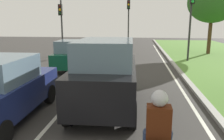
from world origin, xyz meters
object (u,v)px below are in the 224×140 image
Objects in this scene: car_hatchback_far at (72,55)px; traffic_light_overhead_left at (61,19)px; traffic_light_far_median at (128,15)px; tree_roadside_far at (213,2)px; rider_person at (158,122)px; car_suv_ahead at (106,73)px; car_sedan_left_lane at (2,89)px; traffic_light_near_right at (191,12)px.

traffic_light_overhead_left is (-2.56, 5.64, 2.20)m from car_hatchback_far.
tree_roadside_far is at bearing -23.52° from traffic_light_far_median.
car_hatchback_far is 3.23× the size of rider_person.
car_suv_ahead is 1.21× the size of car_hatchback_far.
car_hatchback_far reaches higher than rider_person.
tree_roadside_far is at bearing 10.24° from traffic_light_overhead_left.
rider_person is 16.70m from traffic_light_overhead_left.
traffic_light_near_right is at bearing 54.53° from car_sedan_left_lane.
traffic_light_near_right is (7.48, 10.92, 2.58)m from car_sedan_left_lane.
car_sedan_left_lane is at bearing -78.43° from traffic_light_overhead_left.
tree_roadside_far reaches higher than traffic_light_near_right.
car_sedan_left_lane is 13.48m from traffic_light_near_right.
traffic_light_overhead_left is at bearing 115.43° from rider_person.
traffic_light_far_median is (-1.49, 20.61, 2.37)m from rider_person.
rider_person is 0.18× the size of tree_roadside_far.
tree_roadside_far is at bearing 72.35° from rider_person.
car_hatchback_far is 10.41m from rider_person.
rider_person is at bearing -65.54° from traffic_light_overhead_left.
car_sedan_left_lane is 7.21m from car_hatchback_far.
tree_roadside_far reaches higher than traffic_light_far_median.
car_suv_ahead reaches higher than car_hatchback_far.
traffic_light_overhead_left is at bearing 113.70° from car_suv_ahead.
car_sedan_left_lane is at bearing -91.47° from car_hatchback_far.
car_sedan_left_lane reaches higher than rider_person.
rider_person is 0.22× the size of traffic_light_near_right.
car_suv_ahead reaches higher than car_sedan_left_lane.
traffic_light_far_median is (5.38, 5.50, 0.48)m from traffic_light_overhead_left.
traffic_light_overhead_left reaches higher than car_suv_ahead.
traffic_light_overhead_left is (-5.47, 11.53, 1.91)m from car_suv_ahead.
traffic_light_near_right is at bearing 24.05° from car_hatchback_far.
traffic_light_near_right reaches higher than rider_person.
traffic_light_near_right reaches higher than car_sedan_left_lane.
car_hatchback_far is 0.60× the size of tree_roadside_far.
tree_roadside_far reaches higher than traffic_light_overhead_left.
rider_person is 0.22× the size of traffic_light_far_median.
traffic_light_far_median reaches higher than car_suv_ahead.
traffic_light_near_right is 0.82× the size of tree_roadside_far.
car_suv_ahead reaches higher than rider_person.
traffic_light_far_median is 0.84× the size of tree_roadside_far.
rider_person is (4.24, -2.25, 0.27)m from car_sedan_left_lane.
car_suv_ahead is 3.14m from car_sedan_left_lane.
traffic_light_far_median reaches higher than traffic_light_near_right.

